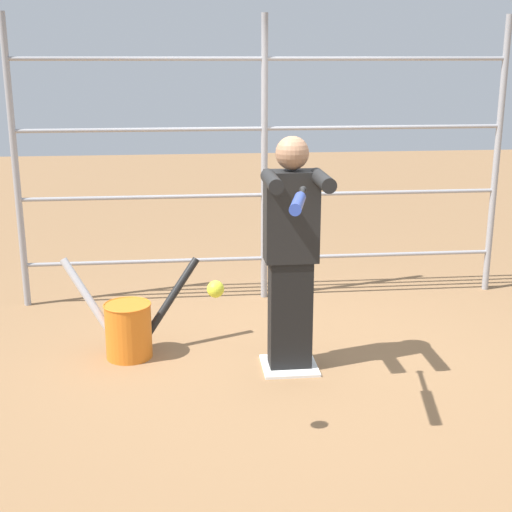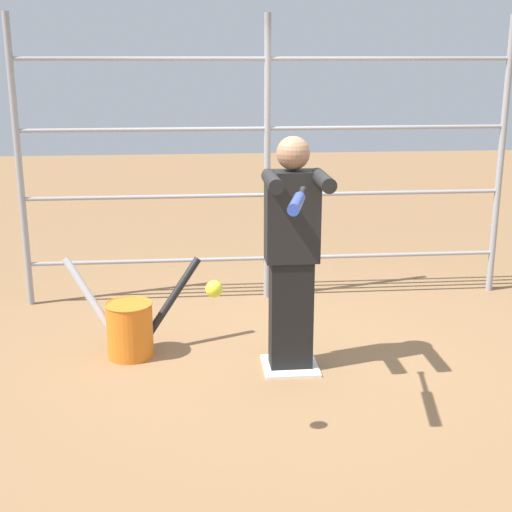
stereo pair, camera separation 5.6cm
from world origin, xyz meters
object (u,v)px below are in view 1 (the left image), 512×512
(batter, at_px, (291,248))
(baseball_bat_swinging, at_px, (299,201))
(bat_bucket, at_px, (129,327))
(softball_in_flight, at_px, (215,289))

(batter, bearing_deg, baseball_bat_swinging, 83.30)
(batter, distance_m, bat_bucket, 1.40)
(softball_in_flight, distance_m, bat_bucket, 1.67)
(batter, distance_m, softball_in_flight, 1.18)
(batter, xyz_separation_m, bat_bucket, (1.18, -0.35, -0.68))
(baseball_bat_swinging, distance_m, softball_in_flight, 0.67)
(baseball_bat_swinging, bearing_deg, bat_bucket, -49.30)
(softball_in_flight, relative_size, bat_bucket, 0.09)
(softball_in_flight, xyz_separation_m, bat_bucket, (0.60, -1.38, -0.74))
(bat_bucket, bearing_deg, baseball_bat_swinging, 130.70)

